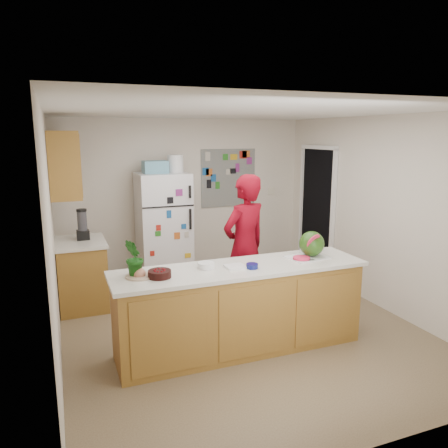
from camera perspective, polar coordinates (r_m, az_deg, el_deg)
name	(u,v)px	position (r m, az deg, el deg)	size (l,w,h in m)	color
floor	(239,327)	(5.38, 1.98, -13.35)	(4.00, 4.50, 0.02)	brown
wall_back	(185,198)	(7.08, -5.15, 3.39)	(4.00, 0.02, 2.50)	beige
wall_left	(51,240)	(4.59, -21.67, -1.92)	(0.02, 4.50, 2.50)	beige
wall_right	(382,213)	(6.04, 19.88, 1.32)	(0.02, 4.50, 2.50)	beige
ceiling	(241,111)	(4.88, 2.19, 14.56)	(4.00, 4.50, 0.02)	white
doorway	(317,213)	(7.21, 12.09, 1.48)	(0.03, 0.85, 2.04)	black
peninsula_base	(240,310)	(4.70, 2.16, -11.15)	(2.60, 0.62, 0.88)	brown
peninsula_top	(241,268)	(4.54, 2.21, -5.80)	(2.68, 0.70, 0.04)	silver
side_counter_base	(82,275)	(6.11, -18.05, -6.38)	(0.60, 0.80, 0.86)	brown
side_counter_top	(80,242)	(5.99, -18.32, -2.28)	(0.64, 0.84, 0.04)	silver
upper_cabinets	(63,164)	(5.79, -20.24, 7.36)	(0.35, 1.00, 0.80)	brown
refrigerator	(164,229)	(6.68, -7.90, -0.66)	(0.75, 0.70, 1.70)	silver
fridge_top_bin	(155,167)	(6.52, -8.99, 7.37)	(0.35, 0.28, 0.18)	#5999B2
photo_collage	(228,178)	(7.26, 0.58, 6.03)	(0.95, 0.01, 0.95)	slate
person	(245,247)	(5.40, 2.71, -3.00)	(0.65, 0.43, 1.80)	maroon
blender_appliance	(82,225)	(6.01, -18.01, -0.16)	(0.12, 0.12, 0.38)	black
cutting_board	(307,257)	(4.92, 10.85, -4.30)	(0.43, 0.32, 0.01)	silver
watermelon	(312,244)	(4.93, 11.38, -2.54)	(0.28, 0.28, 0.28)	#17600E
watermelon_slice	(301,258)	(4.82, 10.08, -4.40)	(0.18, 0.18, 0.02)	#D62A50
cherry_bowl	(160,274)	(4.23, -8.41, -6.47)	(0.22, 0.22, 0.07)	black
white_bowl	(206,265)	(4.47, -2.36, -5.42)	(0.17, 0.17, 0.06)	silver
cobalt_bowl	(252,266)	(4.47, 3.69, -5.49)	(0.12, 0.12, 0.05)	#0E1457
plate	(140,276)	(4.28, -10.98, -6.71)	(0.27, 0.27, 0.02)	#B2AB8B
paper_towel	(235,267)	(4.49, 1.46, -5.59)	(0.20, 0.18, 0.02)	white
keys	(310,261)	(4.81, 11.20, -4.71)	(0.09, 0.04, 0.01)	slate
potted_plant	(135,258)	(4.24, -11.58, -4.38)	(0.21, 0.17, 0.38)	#114012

